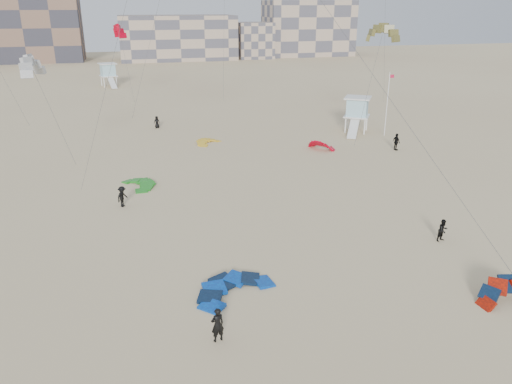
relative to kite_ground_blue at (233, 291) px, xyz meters
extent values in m
plane|color=beige|center=(0.23, -4.71, 0.00)|extent=(320.00, 320.00, 0.00)
imported|color=black|center=(-1.62, -4.07, 0.90)|extent=(0.75, 0.59, 1.80)
imported|color=black|center=(15.04, 2.75, 0.78)|extent=(0.88, 0.77, 1.56)
imported|color=black|center=(-5.91, 14.41, 0.84)|extent=(1.16, 1.24, 1.69)
imported|color=black|center=(23.22, 23.73, 0.93)|extent=(0.63, 1.16, 1.87)
imported|color=black|center=(-1.48, 40.77, 0.78)|extent=(0.85, 0.66, 1.56)
imported|color=black|center=(28.41, 44.13, 0.86)|extent=(0.74, 1.66, 1.73)
cylinder|color=#3F3F3F|center=(-5.76, 16.26, 10.83)|extent=(6.71, 0.07, 19.66)
cylinder|color=#3F3F3F|center=(11.05, 10.68, 12.45)|extent=(7.59, 30.27, 22.92)
cylinder|color=#3F3F3F|center=(-11.38, 23.99, 5.42)|extent=(2.68, 0.83, 8.84)
cylinder|color=#3F3F3F|center=(-0.27, 41.24, 14.94)|extent=(8.51, 3.03, 27.88)
cylinder|color=#3F3F3F|center=(19.99, 24.96, 6.49)|extent=(4.34, 4.05, 10.99)
cylinder|color=#3F3F3F|center=(30.89, 42.98, 12.61)|extent=(4.44, 4.69, 23.23)
cylinder|color=#3F3F3F|center=(9.85, 52.20, 13.84)|extent=(0.76, 0.90, 25.68)
cylinder|color=#3F3F3F|center=(-4.54, 55.46, 6.04)|extent=(1.33, 1.76, 10.08)
cube|color=white|center=(22.62, 32.69, 1.98)|extent=(4.08, 4.08, 0.15)
cube|color=#9CCAD5|center=(22.62, 32.69, 3.11)|extent=(3.36, 3.36, 2.12)
cube|color=white|center=(22.62, 32.69, 4.25)|extent=(4.23, 4.23, 0.17)
cube|color=white|center=(22.62, 29.83, 0.95)|extent=(2.49, 3.11, 1.75)
cube|color=white|center=(-8.14, 78.38, 2.00)|extent=(3.62, 3.62, 0.15)
cube|color=#9CCAD5|center=(-8.14, 78.38, 3.14)|extent=(2.97, 2.97, 2.14)
cube|color=white|center=(-8.14, 78.38, 4.30)|extent=(3.75, 3.75, 0.17)
cube|color=white|center=(-8.14, 75.50, 0.96)|extent=(1.76, 3.20, 1.77)
cylinder|color=white|center=(25.09, 29.88, 3.80)|extent=(0.09, 0.09, 7.59)
cube|color=#BA183A|center=(25.38, 29.88, 7.12)|extent=(0.57, 0.02, 0.38)
cube|color=brown|center=(-29.77, 129.29, 9.00)|extent=(28.00, 14.00, 18.00)
cube|color=tan|center=(10.23, 125.29, 6.00)|extent=(32.00, 16.00, 12.00)
cube|color=tan|center=(50.23, 127.29, 8.00)|extent=(26.00, 14.00, 16.00)
cube|color=tan|center=(32.23, 123.29, 5.00)|extent=(10.00, 10.00, 10.00)
camera|label=1|loc=(-4.75, -23.69, 15.11)|focal=35.00mm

